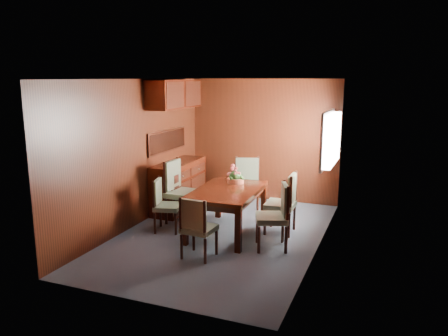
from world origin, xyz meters
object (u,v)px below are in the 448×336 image
at_px(dining_table, 227,196).
at_px(flower_centerpiece, 236,175).
at_px(sideboard, 179,186).
at_px(chair_right_near, 277,212).
at_px(chair_left_near, 163,202).
at_px(chair_head, 197,225).

distance_m(dining_table, flower_centerpiece, 0.49).
xyz_separation_m(sideboard, flower_centerpiece, (1.28, -0.44, 0.40)).
height_order(dining_table, flower_centerpiece, flower_centerpiece).
distance_m(sideboard, chair_right_near, 2.49).
xyz_separation_m(chair_left_near, chair_head, (0.97, -0.82, 0.01)).
bearing_deg(flower_centerpiece, chair_head, -89.96).
bearing_deg(chair_right_near, sideboard, 40.73).
height_order(chair_right_near, chair_head, chair_right_near).
xyz_separation_m(chair_right_near, flower_centerpiece, (-0.91, 0.76, 0.31)).
xyz_separation_m(chair_left_near, flower_centerpiece, (0.97, 0.70, 0.38)).
height_order(chair_left_near, flower_centerpiece, flower_centerpiece).
bearing_deg(sideboard, dining_table, -33.71).
xyz_separation_m(chair_left_near, chair_right_near, (1.87, -0.05, 0.06)).
height_order(chair_left_near, chair_right_near, chair_right_near).
height_order(sideboard, chair_head, sideboard).
xyz_separation_m(chair_right_near, chair_head, (-0.91, -0.77, -0.05)).
height_order(sideboard, chair_right_near, chair_right_near).
distance_m(dining_table, chair_head, 1.10).
relative_size(chair_right_near, chair_head, 1.11).
height_order(sideboard, chair_left_near, sideboard).
bearing_deg(chair_head, chair_right_near, 43.51).
bearing_deg(chair_left_near, sideboard, -179.39).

